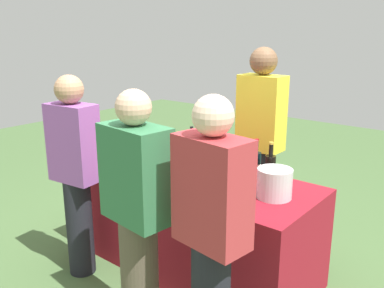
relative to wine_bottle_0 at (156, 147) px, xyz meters
name	(u,v)px	position (x,y,z in m)	size (l,w,h in m)	color
ground_plane	(192,264)	(0.49, -0.10, -0.90)	(12.00, 12.00, 0.00)	#476638
tasting_table	(192,221)	(0.49, -0.10, -0.51)	(1.99, 0.83, 0.79)	maroon
wine_bottle_0	(156,147)	(0.00, 0.00, 0.00)	(0.07, 0.07, 0.32)	black
wine_bottle_1	(192,150)	(0.32, 0.10, 0.01)	(0.07, 0.07, 0.33)	black
wine_bottle_2	(220,162)	(0.66, 0.02, 0.00)	(0.08, 0.08, 0.32)	black
wine_bottle_3	(256,166)	(0.94, 0.09, 0.00)	(0.07, 0.07, 0.33)	black
wine_bottle_4	(270,171)	(1.08, 0.07, 0.01)	(0.08, 0.08, 0.33)	black
wine_glass_0	(115,152)	(-0.20, -0.28, -0.01)	(0.07, 0.07, 0.14)	silver
wine_glass_1	(129,152)	(-0.09, -0.23, -0.01)	(0.07, 0.07, 0.14)	silver
wine_glass_2	(150,163)	(0.24, -0.32, -0.02)	(0.07, 0.07, 0.14)	silver
wine_glass_3	(176,170)	(0.50, -0.31, -0.02)	(0.07, 0.07, 0.14)	silver
wine_glass_4	(208,172)	(0.72, -0.21, -0.01)	(0.07, 0.07, 0.14)	silver
ice_bucket	(275,183)	(1.20, -0.10, -0.01)	(0.24, 0.24, 0.20)	silver
server_pouring	(260,139)	(0.66, 0.63, 0.06)	(0.39, 0.23, 1.75)	black
guest_0	(75,170)	(-0.13, -0.74, -0.04)	(0.40, 0.25, 1.58)	black
guest_1	(137,210)	(0.72, -0.90, -0.07)	(0.46, 0.29, 1.57)	brown
guest_2	(212,231)	(1.25, -0.87, -0.05)	(0.42, 0.27, 1.59)	black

